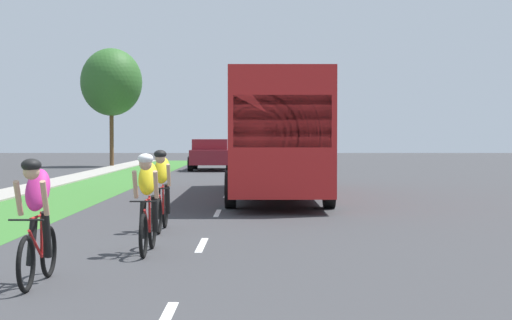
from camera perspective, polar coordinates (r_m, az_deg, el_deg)
The scene contains 9 objects.
ground_plane at distance 23.75m, azimuth -1.99°, elevation -2.73°, with size 120.00×120.00×0.00m, color #38383A.
grass_verge at distance 24.40m, azimuth -13.30°, elevation -2.64°, with size 2.80×70.00×0.01m, color #38722D.
lane_markings_center at distance 27.73m, azimuth -1.67°, elevation -2.07°, with size 0.12×52.20×0.01m.
cyclist_lead at distance 10.42m, azimuth -14.92°, elevation -4.08°, with size 0.42×1.72×1.58m.
cyclist_trailing at distance 12.83m, azimuth -7.40°, elevation -2.94°, with size 0.42×1.72×1.58m.
cyclist_distant at distance 15.78m, azimuth -6.42°, elevation -2.06°, with size 0.42×1.72×1.58m.
bus_red at distance 24.30m, azimuth 1.65°, elevation 2.05°, with size 2.78×11.60×3.48m.
pickup_maroon at distance 42.96m, azimuth -2.95°, elevation 0.39°, with size 2.22×5.10×1.64m.
street_tree_far at distance 48.58m, azimuth -9.90°, elevation 5.40°, with size 3.60×3.60×6.95m.
Camera 1 is at (0.92, -3.66, 1.86)m, focal length 56.93 mm.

